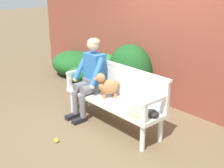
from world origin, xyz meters
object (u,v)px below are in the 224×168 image
Objects in this scene: dog_on_bench at (107,85)px; tennis_racket at (141,112)px; garden_bench at (112,103)px; baseball_glove at (152,113)px; potted_plant at (77,79)px; person_seated at (91,75)px; tennis_ball at (56,140)px.

dog_on_bench is 0.69× the size of tennis_racket.
dog_on_bench is 0.76m from tennis_racket.
garden_bench is at bearing 5.46° from dog_on_bench.
baseball_glove is 0.40× the size of potted_plant.
person_seated reaches higher than tennis_ball.
garden_bench is 3.30× the size of potted_plant.
tennis_ball is at bearing -97.31° from garden_bench.
person_seated reaches higher than potted_plant.
dog_on_bench reaches higher than potted_plant.
tennis_ball is (-0.12, -0.94, -0.35)m from garden_bench.
potted_plant is (-0.96, 0.39, -0.39)m from person_seated.
baseball_glove is at bearing 12.27° from tennis_racket.
person_seated is at bearing -163.00° from baseball_glove.
dog_on_bench is 0.74× the size of potted_plant.
potted_plant is (-2.09, 0.40, -0.13)m from tennis_racket.
baseball_glove is 1.40m from tennis_ball.
garden_bench is at bearing 1.19° from person_seated.
potted_plant is at bearing 169.28° from tennis_racket.
tennis_racket is (0.62, -0.02, 0.07)m from garden_bench.
person_seated is 1.22m from tennis_ball.
dog_on_bench is at bearing -15.86° from potted_plant.
tennis_racket is at bearing -151.91° from baseball_glove.
tennis_ball is at bearing -128.90° from tennis_racket.
dog_on_bench is (0.40, -0.00, -0.07)m from person_seated.
dog_on_bench is 1.83× the size of baseball_glove.
person_seated is 19.81× the size of tennis_ball.
potted_plant is at bearing 158.17° from person_seated.
tennis_racket reaches higher than tennis_ball.
tennis_ball is at bearing -44.37° from potted_plant.
dog_on_bench is 0.92m from baseball_glove.
tennis_ball is at bearing -67.55° from person_seated.
person_seated is 1.16m from tennis_racket.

